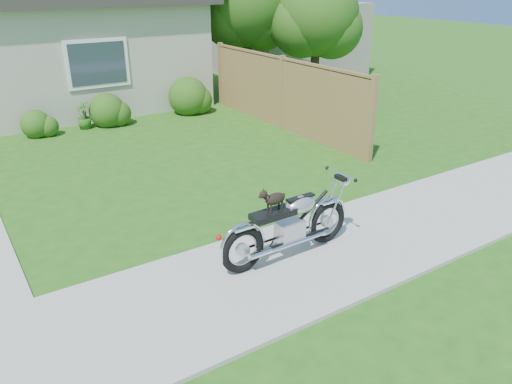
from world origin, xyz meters
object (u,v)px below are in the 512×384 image
tree_far (252,5)px  potted_plant_right (84,116)px  tree_near (321,18)px  motorcycle_with_dog (290,224)px  fence (282,93)px

tree_far → potted_plant_right: bearing=-169.4°
tree_near → motorcycle_with_dog: 10.53m
tree_far → motorcycle_with_dog: size_ratio=2.04×
tree_near → motorcycle_with_dog: tree_near is taller
potted_plant_right → tree_far: bearing=10.6°
potted_plant_right → motorcycle_with_dog: size_ratio=0.32×
potted_plant_right → motorcycle_with_dog: 8.38m
fence → tree_near: bearing=35.2°
potted_plant_right → motorcycle_with_dog: bearing=-86.0°
fence → potted_plant_right: size_ratio=9.34×
tree_near → tree_far: 2.33m
tree_far → motorcycle_with_dog: 11.20m
fence → potted_plant_right: 5.30m
fence → motorcycle_with_dog: fence is taller
fence → potted_plant_right: bearing=147.9°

